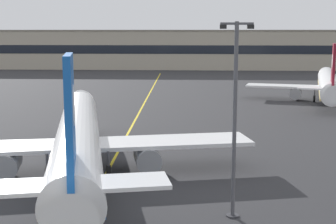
% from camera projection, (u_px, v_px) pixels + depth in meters
% --- Properties ---
extents(taxiway_centreline, '(4.11, 179.97, 0.01)m').
position_uv_depth(taxiway_centreline, '(126.00, 137.00, 59.55)').
color(taxiway_centreline, yellow).
rests_on(taxiway_centreline, ground).
extents(airliner_foreground, '(32.28, 41.13, 11.65)m').
position_uv_depth(airliner_foreground, '(78.00, 139.00, 43.15)').
color(airliner_foreground, white).
rests_on(airliner_foreground, ground).
extents(airliner_background, '(30.47, 38.76, 11.01)m').
position_uv_depth(airliner_background, '(329.00, 84.00, 88.97)').
color(airliner_background, white).
rests_on(airliner_background, ground).
extents(apron_lamp_post, '(2.24, 0.90, 13.54)m').
position_uv_depth(apron_lamp_post, '(235.00, 118.00, 32.89)').
color(apron_lamp_post, '#515156').
rests_on(apron_lamp_post, ground).
extents(terminal_building, '(156.06, 12.40, 13.24)m').
position_uv_depth(terminal_building, '(176.00, 49.00, 164.75)').
color(terminal_building, '#B2A893').
rests_on(terminal_building, ground).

